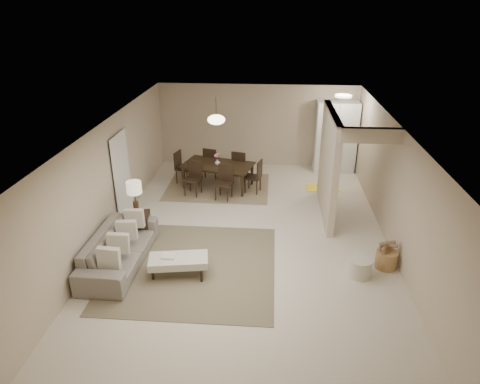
# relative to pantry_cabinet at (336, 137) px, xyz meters

# --- Properties ---
(floor) EXTENTS (9.00, 9.00, 0.00)m
(floor) POSITION_rel_pantry_cabinet_xyz_m (-2.35, -4.15, -1.05)
(floor) COLOR beige
(floor) RESTS_ON ground
(ceiling) EXTENTS (9.00, 9.00, 0.00)m
(ceiling) POSITION_rel_pantry_cabinet_xyz_m (-2.35, -4.15, 1.45)
(ceiling) COLOR white
(ceiling) RESTS_ON back_wall
(back_wall) EXTENTS (6.00, 0.00, 6.00)m
(back_wall) POSITION_rel_pantry_cabinet_xyz_m (-2.35, 0.35, 0.20)
(back_wall) COLOR #C5B195
(back_wall) RESTS_ON floor
(left_wall) EXTENTS (0.00, 9.00, 9.00)m
(left_wall) POSITION_rel_pantry_cabinet_xyz_m (-5.35, -4.15, 0.20)
(left_wall) COLOR #C5B195
(left_wall) RESTS_ON floor
(right_wall) EXTENTS (0.00, 9.00, 9.00)m
(right_wall) POSITION_rel_pantry_cabinet_xyz_m (0.65, -4.15, 0.20)
(right_wall) COLOR #C5B195
(right_wall) RESTS_ON floor
(partition) EXTENTS (0.15, 2.50, 2.50)m
(partition) POSITION_rel_pantry_cabinet_xyz_m (-0.55, -2.90, 0.20)
(partition) COLOR #C5B195
(partition) RESTS_ON floor
(doorway) EXTENTS (0.04, 0.90, 2.04)m
(doorway) POSITION_rel_pantry_cabinet_xyz_m (-5.32, -3.55, -0.03)
(doorway) COLOR black
(doorway) RESTS_ON floor
(pantry_cabinet) EXTENTS (1.20, 0.55, 2.10)m
(pantry_cabinet) POSITION_rel_pantry_cabinet_xyz_m (0.00, 0.00, 0.00)
(pantry_cabinet) COLOR white
(pantry_cabinet) RESTS_ON floor
(flush_light) EXTENTS (0.44, 0.44, 0.05)m
(flush_light) POSITION_rel_pantry_cabinet_xyz_m (-0.05, -0.95, 1.41)
(flush_light) COLOR white
(flush_light) RESTS_ON ceiling
(living_rug) EXTENTS (3.20, 3.20, 0.01)m
(living_rug) POSITION_rel_pantry_cabinet_xyz_m (-3.36, -5.47, -1.04)
(living_rug) COLOR brown
(living_rug) RESTS_ON floor
(sofa) EXTENTS (2.35, 0.96, 0.68)m
(sofa) POSITION_rel_pantry_cabinet_xyz_m (-4.80, -5.47, -0.71)
(sofa) COLOR slate
(sofa) RESTS_ON floor
(ottoman_bench) EXTENTS (1.16, 0.67, 0.39)m
(ottoman_bench) POSITION_rel_pantry_cabinet_xyz_m (-3.56, -5.77, -0.74)
(ottoman_bench) COLOR beige
(ottoman_bench) RESTS_ON living_rug
(side_table) EXTENTS (0.57, 0.57, 0.55)m
(side_table) POSITION_rel_pantry_cabinet_xyz_m (-4.75, -4.40, -0.78)
(side_table) COLOR black
(side_table) RESTS_ON floor
(table_lamp) EXTENTS (0.32, 0.32, 0.76)m
(table_lamp) POSITION_rel_pantry_cabinet_xyz_m (-4.75, -4.40, 0.06)
(table_lamp) COLOR #4C3720
(table_lamp) RESTS_ON side_table
(round_pouf) EXTENTS (0.47, 0.47, 0.36)m
(round_pouf) POSITION_rel_pantry_cabinet_xyz_m (-0.17, -5.51, -0.87)
(round_pouf) COLOR beige
(round_pouf) RESTS_ON floor
(wicker_basket) EXTENTS (0.52, 0.52, 0.35)m
(wicker_basket) POSITION_rel_pantry_cabinet_xyz_m (0.40, -5.20, -0.88)
(wicker_basket) COLOR #95643B
(wicker_basket) RESTS_ON floor
(dining_rug) EXTENTS (2.80, 2.10, 0.01)m
(dining_rug) POSITION_rel_pantry_cabinet_xyz_m (-3.35, -1.58, -1.04)
(dining_rug) COLOR #897555
(dining_rug) RESTS_ON floor
(dining_table) EXTENTS (2.09, 1.49, 0.66)m
(dining_table) POSITION_rel_pantry_cabinet_xyz_m (-3.35, -1.58, -0.72)
(dining_table) COLOR black
(dining_table) RESTS_ON dining_rug
(dining_chairs) EXTENTS (2.46, 2.03, 0.91)m
(dining_chairs) POSITION_rel_pantry_cabinet_xyz_m (-3.35, -1.58, -0.59)
(dining_chairs) COLOR black
(dining_chairs) RESTS_ON dining_rug
(vase) EXTENTS (0.16, 0.16, 0.15)m
(vase) POSITION_rel_pantry_cabinet_xyz_m (-3.35, -1.58, -0.31)
(vase) COLOR white
(vase) RESTS_ON dining_table
(yellow_mat) EXTENTS (0.93, 0.61, 0.01)m
(yellow_mat) POSITION_rel_pantry_cabinet_xyz_m (-0.45, -1.42, -1.04)
(yellow_mat) COLOR yellow
(yellow_mat) RESTS_ON floor
(pendant_light) EXTENTS (0.46, 0.46, 0.71)m
(pendant_light) POSITION_rel_pantry_cabinet_xyz_m (-3.35, -1.58, 0.87)
(pendant_light) COLOR #4C3720
(pendant_light) RESTS_ON ceiling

